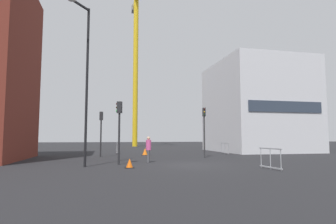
% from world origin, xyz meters
% --- Properties ---
extents(ground, '(160.00, 160.00, 0.00)m').
position_xyz_m(ground, '(0.00, 0.00, 0.00)').
color(ground, black).
extents(office_block, '(9.64, 10.96, 10.27)m').
position_xyz_m(office_block, '(12.36, 13.73, 5.14)').
color(office_block, silver).
rests_on(office_block, ground).
extents(construction_crane, '(1.51, 14.63, 27.86)m').
position_xyz_m(construction_crane, '(0.23, 34.09, 17.54)').
color(construction_crane, gold).
rests_on(construction_crane, ground).
extents(streetlamp_tall, '(1.10, 1.32, 9.07)m').
position_xyz_m(streetlamp_tall, '(-6.15, 0.07, 5.19)').
color(streetlamp_tall, black).
rests_on(streetlamp_tall, ground).
extents(traffic_light_corner, '(0.30, 0.39, 3.77)m').
position_xyz_m(traffic_light_corner, '(-5.33, 8.19, 2.55)').
color(traffic_light_corner, '#232326').
rests_on(traffic_light_corner, ground).
extents(traffic_light_island, '(0.29, 0.39, 4.01)m').
position_xyz_m(traffic_light_island, '(2.77, 5.32, 2.69)').
color(traffic_light_island, '#2D2D30').
rests_on(traffic_light_island, ground).
extents(traffic_light_far, '(0.39, 0.32, 3.79)m').
position_xyz_m(traffic_light_far, '(-4.18, 1.12, 2.56)').
color(traffic_light_far, '#232326').
rests_on(traffic_light_far, ground).
extents(pedestrian_walking, '(0.34, 0.34, 1.67)m').
position_xyz_m(pedestrian_walking, '(-2.22, 2.14, 0.97)').
color(pedestrian_walking, '#4C4C51').
rests_on(pedestrian_walking, ground).
extents(safety_barrier_mid_span, '(0.25, 2.00, 1.08)m').
position_xyz_m(safety_barrier_mid_span, '(-3.75, 12.02, 0.56)').
color(safety_barrier_mid_span, '#9EA0A5').
rests_on(safety_barrier_mid_span, ground).
extents(safety_barrier_right_run, '(0.16, 1.82, 1.08)m').
position_xyz_m(safety_barrier_right_run, '(3.28, -3.11, 0.56)').
color(safety_barrier_right_run, '#9EA0A5').
rests_on(safety_barrier_right_run, ground).
extents(safety_barrier_left_run, '(0.36, 2.48, 1.08)m').
position_xyz_m(safety_barrier_left_run, '(6.54, 9.87, 0.56)').
color(safety_barrier_left_run, '#9EA0A5').
rests_on(safety_barrier_left_run, ground).
extents(traffic_cone_orange, '(0.50, 0.50, 0.50)m').
position_xyz_m(traffic_cone_orange, '(-3.70, -0.87, 0.23)').
color(traffic_cone_orange, black).
rests_on(traffic_cone_orange, ground).
extents(traffic_cone_on_verge, '(0.64, 0.64, 0.65)m').
position_xyz_m(traffic_cone_on_verge, '(-1.40, 9.62, 0.30)').
color(traffic_cone_on_verge, black).
rests_on(traffic_cone_on_verge, ground).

